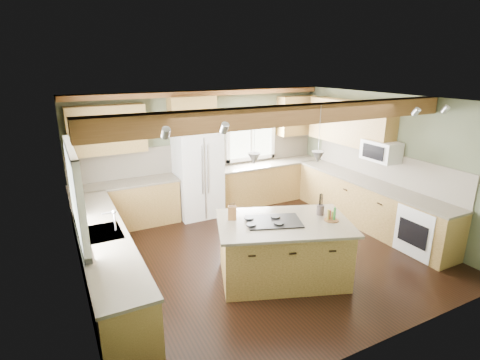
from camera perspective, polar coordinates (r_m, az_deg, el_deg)
floor at (r=6.58m, az=3.15°, el=-11.10°), size 5.60×5.60×0.00m
ceiling at (r=5.81m, az=3.58°, el=12.06°), size 5.60×5.60×0.00m
wall_back at (r=8.24m, az=-5.52°, el=4.44°), size 5.60×0.00×5.60m
wall_left at (r=5.30m, az=-23.81°, el=-4.45°), size 0.00×5.00×5.00m
wall_right at (r=7.83m, az=21.33°, el=2.62°), size 0.00×5.00×5.00m
ceiling_beam at (r=5.17m, az=8.05°, el=9.81°), size 5.55×0.26×0.26m
soffit_trim at (r=7.96m, az=-5.51°, el=13.02°), size 5.55×0.20×0.10m
backsplash_back at (r=8.25m, az=-5.47°, el=3.81°), size 5.58×0.03×0.58m
backsplash_right at (r=7.87m, az=20.91°, el=2.06°), size 0.03×3.70×0.58m
base_cab_back_left at (r=7.75m, az=-16.88°, el=-3.76°), size 2.02×0.60×0.88m
counter_back_left at (r=7.60m, az=-17.18°, el=-0.52°), size 2.06×0.64×0.04m
base_cab_back_right at (r=8.86m, az=4.34°, el=-0.37°), size 2.62×0.60×0.88m
counter_back_right at (r=8.73m, az=4.41°, el=2.50°), size 2.66×0.64×0.04m
base_cab_left at (r=5.72m, az=-19.74°, el=-11.89°), size 0.60×3.70×0.88m
counter_left at (r=5.51m, az=-20.23°, el=-7.70°), size 0.64×3.74×0.04m
base_cab_right at (r=7.89m, az=18.92°, el=-3.57°), size 0.60×3.70×0.88m
counter_right at (r=7.75m, az=19.25°, el=-0.39°), size 0.64×3.74×0.04m
upper_cab_back_left at (r=7.45m, az=-19.59°, el=7.24°), size 1.40×0.35×0.90m
upper_cab_over_fridge at (r=7.83m, az=-7.29°, el=10.02°), size 0.96×0.35×0.70m
upper_cab_right at (r=8.19m, az=16.31°, el=8.38°), size 0.35×2.20×0.90m
upper_cab_back_corner at (r=9.07m, az=8.58°, el=9.69°), size 0.90×0.35×0.90m
window_left at (r=5.27m, az=-23.97°, el=-1.71°), size 0.04×1.60×1.05m
window_back at (r=8.65m, az=1.60°, el=6.83°), size 1.10×0.04×1.00m
sink at (r=5.51m, az=-20.24°, el=-7.65°), size 0.50×0.65×0.03m
faucet at (r=5.47m, az=-18.53°, el=-5.99°), size 0.02×0.02×0.28m
dishwasher at (r=4.62m, az=-17.13°, el=-19.34°), size 0.60×0.60×0.84m
oven at (r=7.13m, az=26.33°, el=-6.83°), size 0.60×0.72×0.84m
microwave at (r=7.58m, az=20.70°, el=4.18°), size 0.40×0.70×0.38m
pendant_left at (r=5.15m, az=2.15°, el=3.25°), size 0.18×0.18×0.16m
pendant_right at (r=5.36m, az=11.78°, el=3.46°), size 0.18×0.18×0.16m
refrigerator at (r=7.90m, az=-6.43°, el=0.83°), size 0.90×0.74×1.80m
island at (r=5.75m, az=6.53°, el=-10.68°), size 2.08×1.67×0.88m
island_top at (r=5.55m, az=6.69°, el=-6.49°), size 2.24×1.83×0.04m
cooktop at (r=5.51m, az=5.16°, el=-6.30°), size 0.92×0.77×0.02m
knife_block at (r=5.54m, az=-1.21°, el=-5.02°), size 0.15×0.14×0.21m
utensil_crock at (r=5.86m, az=12.14°, el=-4.46°), size 0.14×0.14×0.15m
bottle_tray at (r=5.67m, az=13.82°, el=-5.10°), size 0.24×0.24×0.19m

